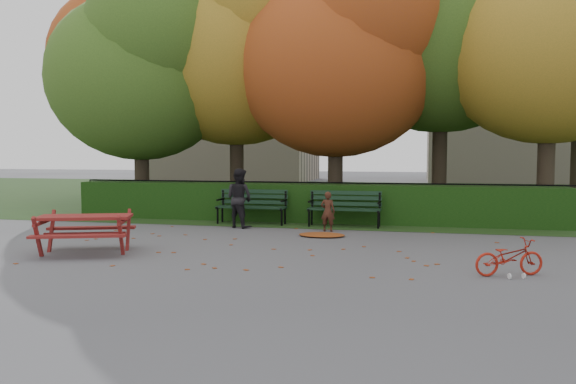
% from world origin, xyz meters
% --- Properties ---
extents(ground, '(90.00, 90.00, 0.00)m').
position_xyz_m(ground, '(0.00, 0.00, 0.00)').
color(ground, '#5E5E63').
rests_on(ground, ground).
extents(grass_strip, '(90.00, 90.00, 0.00)m').
position_xyz_m(grass_strip, '(0.00, 14.00, 0.01)').
color(grass_strip, '#1F3816').
rests_on(grass_strip, ground).
extents(building_left, '(10.00, 7.00, 15.00)m').
position_xyz_m(building_left, '(-9.00, 26.00, 7.50)').
color(building_left, tan).
rests_on(building_left, ground).
extents(building_right, '(9.00, 6.00, 12.00)m').
position_xyz_m(building_right, '(8.00, 28.00, 6.00)').
color(building_right, tan).
rests_on(building_right, ground).
extents(hedge, '(13.00, 0.90, 1.00)m').
position_xyz_m(hedge, '(0.00, 4.50, 0.50)').
color(hedge, black).
rests_on(hedge, ground).
extents(iron_fence, '(14.00, 0.04, 1.02)m').
position_xyz_m(iron_fence, '(0.00, 5.30, 0.54)').
color(iron_fence, black).
rests_on(iron_fence, ground).
extents(tree_a, '(5.88, 5.60, 7.48)m').
position_xyz_m(tree_a, '(-5.19, 5.58, 4.52)').
color(tree_a, black).
rests_on(tree_a, ground).
extents(tree_b, '(6.72, 6.40, 8.79)m').
position_xyz_m(tree_b, '(-2.44, 6.75, 5.40)').
color(tree_b, black).
rests_on(tree_b, ground).
extents(tree_c, '(6.30, 6.00, 8.00)m').
position_xyz_m(tree_c, '(0.83, 5.96, 4.82)').
color(tree_c, black).
rests_on(tree_c, ground).
extents(tree_d, '(7.14, 6.80, 9.58)m').
position_xyz_m(tree_d, '(3.88, 7.23, 5.98)').
color(tree_d, black).
rests_on(tree_d, ground).
extents(tree_e, '(6.09, 5.80, 8.16)m').
position_xyz_m(tree_e, '(6.52, 5.77, 5.08)').
color(tree_e, black).
rests_on(tree_e, ground).
extents(tree_f, '(6.93, 6.60, 9.19)m').
position_xyz_m(tree_f, '(-7.13, 9.24, 5.69)').
color(tree_f, black).
rests_on(tree_f, ground).
extents(bench_left, '(1.80, 0.57, 0.88)m').
position_xyz_m(bench_left, '(-1.30, 3.70, 0.52)').
color(bench_left, black).
rests_on(bench_left, ground).
extents(bench_right, '(1.80, 0.57, 0.88)m').
position_xyz_m(bench_right, '(1.10, 3.70, 0.52)').
color(bench_right, black).
rests_on(bench_right, ground).
extents(picnic_table, '(1.97, 1.78, 0.79)m').
position_xyz_m(picnic_table, '(-3.04, -1.12, 0.54)').
color(picnic_table, maroon).
rests_on(picnic_table, ground).
extents(leaf_pile, '(1.14, 0.90, 0.07)m').
position_xyz_m(leaf_pile, '(0.82, 1.92, 0.04)').
color(leaf_pile, maroon).
rests_on(leaf_pile, ground).
extents(leaf_scatter, '(9.00, 5.70, 0.01)m').
position_xyz_m(leaf_scatter, '(0.00, 0.30, 0.01)').
color(leaf_scatter, maroon).
rests_on(leaf_scatter, ground).
extents(child, '(0.36, 0.25, 0.94)m').
position_xyz_m(child, '(0.83, 2.71, 0.47)').
color(child, '#402014').
rests_on(child, ground).
extents(adult, '(0.86, 0.78, 1.45)m').
position_xyz_m(adult, '(-1.39, 2.90, 0.73)').
color(adult, black).
rests_on(adult, ground).
extents(bicycle, '(1.13, 0.73, 0.56)m').
position_xyz_m(bicycle, '(4.20, -1.37, 0.28)').
color(bicycle, '#A81D0F').
rests_on(bicycle, ground).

